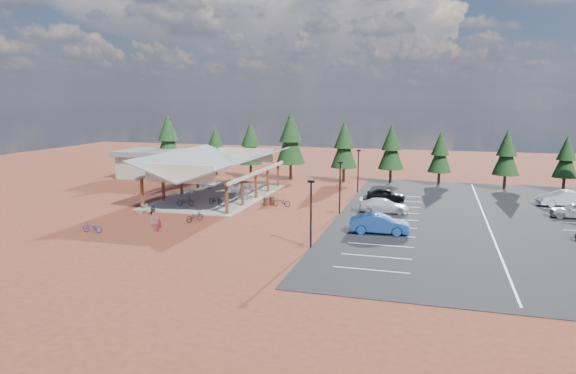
{
  "coord_description": "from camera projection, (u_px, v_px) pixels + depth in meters",
  "views": [
    {
      "loc": [
        13.66,
        -46.3,
        11.02
      ],
      "look_at": [
        -0.38,
        2.56,
        2.31
      ],
      "focal_mm": 32.0,
      "sensor_mm": 36.0,
      "label": 1
    }
  ],
  "objects": [
    {
      "name": "pine_6",
      "position": [
        440.0,
        152.0,
        66.2
      ],
      "size": [
        3.0,
        3.0,
        6.98
      ],
      "color": "#382314",
      "rests_on": "ground"
    },
    {
      "name": "bike_4",
      "position": [
        216.0,
        200.0,
        53.77
      ],
      "size": [
        1.94,
        1.17,
        0.96
      ],
      "primitive_type": "imported",
      "rotation": [
        0.0,
        0.0,
        1.26
      ],
      "color": "black",
      "rests_on": "concrete_pad"
    },
    {
      "name": "lamp_post_1",
      "position": [
        340.0,
        184.0,
        49.47
      ],
      "size": [
        0.5,
        0.25,
        5.14
      ],
      "color": "black",
      "rests_on": "ground"
    },
    {
      "name": "bike_14",
      "position": [
        269.0,
        199.0,
        55.07
      ],
      "size": [
        0.95,
        1.94,
        0.98
      ],
      "primitive_type": "imported",
      "rotation": [
        0.0,
        0.0,
        -0.17
      ],
      "color": "navy",
      "rests_on": "ground"
    },
    {
      "name": "ground",
      "position": [
        285.0,
        215.0,
        49.44
      ],
      "size": [
        140.0,
        140.0,
        0.0
      ],
      "primitive_type": "plane",
      "color": "#5F2719",
      "rests_on": "ground"
    },
    {
      "name": "pine_3",
      "position": [
        291.0,
        138.0,
        70.17
      ],
      "size": [
        4.05,
        4.05,
        9.42
      ],
      "color": "#382314",
      "rests_on": "ground"
    },
    {
      "name": "car_9",
      "position": [
        563.0,
        198.0,
        53.3
      ],
      "size": [
        5.18,
        2.59,
        1.63
      ],
      "primitive_type": "imported",
      "rotation": [
        0.0,
        0.0,
        -1.39
      ],
      "color": "silver",
      "rests_on": "asphalt_lot"
    },
    {
      "name": "pine_8",
      "position": [
        566.0,
        157.0,
        62.0
      ],
      "size": [
        2.89,
        2.89,
        6.73
      ],
      "color": "#382314",
      "rests_on": "ground"
    },
    {
      "name": "bike_7",
      "position": [
        247.0,
        187.0,
        62.09
      ],
      "size": [
        1.65,
        0.82,
        0.96
      ],
      "primitive_type": "imported",
      "rotation": [
        0.0,
        0.0,
        1.81
      ],
      "color": "#9E1F12",
      "rests_on": "concrete_pad"
    },
    {
      "name": "bike_2",
      "position": [
        206.0,
        185.0,
        63.29
      ],
      "size": [
        1.8,
        1.11,
        0.89
      ],
      "primitive_type": "imported",
      "rotation": [
        0.0,
        0.0,
        1.9
      ],
      "color": "navy",
      "rests_on": "concrete_pad"
    },
    {
      "name": "bike_0",
      "position": [
        185.0,
        201.0,
        53.17
      ],
      "size": [
        1.87,
        1.11,
        0.93
      ],
      "primitive_type": "imported",
      "rotation": [
        0.0,
        0.0,
        1.87
      ],
      "color": "black",
      "rests_on": "concrete_pad"
    },
    {
      "name": "bike_16",
      "position": [
        281.0,
        202.0,
        53.24
      ],
      "size": [
        1.9,
        0.68,
        0.99
      ],
      "primitive_type": "imported",
      "rotation": [
        0.0,
        0.0,
        4.7
      ],
      "color": "black",
      "rests_on": "ground"
    },
    {
      "name": "pine_7",
      "position": [
        507.0,
        153.0,
        62.88
      ],
      "size": [
        3.2,
        3.2,
        7.46
      ],
      "color": "#382314",
      "rests_on": "ground"
    },
    {
      "name": "trash_bin_0",
      "position": [
        266.0,
        201.0,
        53.72
      ],
      "size": [
        0.6,
        0.6,
        0.9
      ],
      "primitive_type": "cylinder",
      "color": "#4A291A",
      "rests_on": "ground"
    },
    {
      "name": "car_4",
      "position": [
        386.0,
        195.0,
        55.96
      ],
      "size": [
        4.26,
        1.99,
        1.41
      ],
      "primitive_type": "imported",
      "rotation": [
        0.0,
        0.0,
        1.65
      ],
      "color": "black",
      "rests_on": "asphalt_lot"
    },
    {
      "name": "bike_13",
      "position": [
        155.0,
        221.0,
        44.99
      ],
      "size": [
        1.54,
        0.77,
        0.89
      ],
      "primitive_type": "imported",
      "rotation": [
        0.0,
        0.0,
        4.47
      ],
      "color": "gray",
      "rests_on": "ground"
    },
    {
      "name": "asphalt_lot",
      "position": [
        486.0,
        220.0,
        47.24
      ],
      "size": [
        27.0,
        44.0,
        0.04
      ],
      "primitive_type": "cube",
      "color": "black",
      "rests_on": "ground"
    },
    {
      "name": "car_1",
      "position": [
        380.0,
        224.0,
        42.44
      ],
      "size": [
        5.02,
        2.1,
        1.61
      ],
      "primitive_type": "imported",
      "rotation": [
        0.0,
        0.0,
        1.65
      ],
      "color": "#1C458D",
      "rests_on": "asphalt_lot"
    },
    {
      "name": "bike_9",
      "position": [
        144.0,
        208.0,
        50.14
      ],
      "size": [
        1.3,
        1.59,
        0.97
      ],
      "primitive_type": "imported",
      "rotation": [
        0.0,
        0.0,
        2.53
      ],
      "color": "#9EA1A6",
      "rests_on": "ground"
    },
    {
      "name": "concrete_pad",
      "position": [
        218.0,
        196.0,
        58.79
      ],
      "size": [
        10.6,
        18.6,
        0.1
      ],
      "primitive_type": "cube",
      "color": "gray",
      "rests_on": "ground"
    },
    {
      "name": "car_3",
      "position": [
        384.0,
        206.0,
        50.23
      ],
      "size": [
        4.96,
        2.4,
        1.39
      ],
      "primitive_type": "imported",
      "rotation": [
        0.0,
        0.0,
        1.67
      ],
      "color": "silver",
      "rests_on": "asphalt_lot"
    },
    {
      "name": "bike_3",
      "position": [
        232.0,
        183.0,
        64.41
      ],
      "size": [
        1.77,
        1.03,
        1.03
      ],
      "primitive_type": "imported",
      "rotation": [
        0.0,
        0.0,
        1.92
      ],
      "color": "maroon",
      "rests_on": "concrete_pad"
    },
    {
      "name": "lamp_post_2",
      "position": [
        358.0,
        168.0,
        60.84
      ],
      "size": [
        0.5,
        0.25,
        5.14
      ],
      "color": "black",
      "rests_on": "ground"
    },
    {
      "name": "bike_12",
      "position": [
        195.0,
        216.0,
        46.69
      ],
      "size": [
        1.37,
        2.01,
        1.0
      ],
      "primitive_type": "imported",
      "rotation": [
        0.0,
        0.0,
        2.73
      ],
      "color": "black",
      "rests_on": "ground"
    },
    {
      "name": "bike_11",
      "position": [
        159.0,
        224.0,
        43.72
      ],
      "size": [
        1.03,
        1.73,
        1.0
      ],
      "primitive_type": "imported",
      "rotation": [
        0.0,
        0.0,
        0.36
      ],
      "color": "maroon",
      "rests_on": "ground"
    },
    {
      "name": "bike_1",
      "position": [
        192.0,
        193.0,
        57.53
      ],
      "size": [
        1.72,
        0.84,
        1.0
      ],
      "primitive_type": "imported",
      "rotation": [
        0.0,
        0.0,
        1.8
      ],
      "color": "gray",
      "rests_on": "concrete_pad"
    },
    {
      "name": "bike_6",
      "position": [
        237.0,
        191.0,
        58.99
      ],
      "size": [
        1.89,
        0.98,
        0.95
      ],
      "primitive_type": "imported",
      "rotation": [
        0.0,
        0.0,
        1.37
      ],
      "color": "navy",
      "rests_on": "concrete_pad"
    },
    {
      "name": "trash_bin_1",
      "position": [
        272.0,
        200.0,
        54.32
      ],
      "size": [
        0.6,
        0.6,
        0.9
      ],
      "primitive_type": "cylinder",
      "color": "#4A291A",
      "rests_on": "ground"
    },
    {
      "name": "bike_10",
      "position": [
        92.0,
        227.0,
        42.88
      ],
      "size": [
        1.86,
        0.72,
        0.96
      ],
      "primitive_type": "imported",
      "rotation": [
        0.0,
        0.0,
        4.75
      ],
      "color": "navy",
      "rests_on": "ground"
    },
    {
      "name": "pine_0",
      "position": [
        168.0,
        138.0,
        75.29
      ],
      "size": [
        3.84,
        3.84,
        8.94
      ],
      "color": "#382314",
      "rests_on": "ground"
    },
    {
      "name": "pine_4",
      "position": [
        344.0,
        145.0,
        68.25
      ],
      "size": [
        3.53,
        3.53,
        8.22
      ],
      "color": "#382314",
      "rests_on": "ground"
    },
    {
      "name": "pine_1",
      "position": [
        216.0,
        146.0,
        74.21
      ],
      "size": [
        3.1,
        3.1,
        7.22
      ],
      "color": "#382314",
      "rests_on": "ground"
    },
    {
      "name": "car_8",
      "position": [
        575.0,
        210.0,
        47.88
      ],
      "size": [
        4.42,
        1.87,
        1.49
      ],
      "primitive_type": "imported",
      "rotation": [
        0.0,
        0.0,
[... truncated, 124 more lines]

